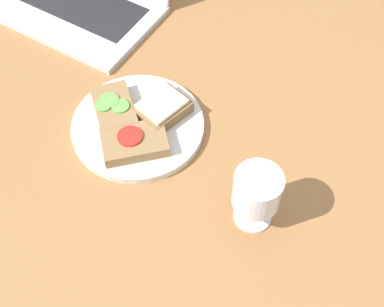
{
  "coord_description": "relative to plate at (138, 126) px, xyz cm",
  "views": [
    {
      "loc": [
        32.61,
        -44.23,
        81.19
      ],
      "look_at": [
        5.94,
        -0.33,
        8.0
      ],
      "focal_mm": 50.0,
      "sensor_mm": 36.0,
      "label": 1
    }
  ],
  "objects": [
    {
      "name": "sandwich_with_cucumber",
      "position": [
        -5.15,
        0.0,
        1.98
      ],
      "size": [
        12.5,
        12.15,
        2.77
      ],
      "color": "#937047",
      "rests_on": "plate"
    },
    {
      "name": "sandwich_with_tomato",
      "position": [
        2.51,
        -4.44,
        1.92
      ],
      "size": [
        13.22,
        13.16,
        2.71
      ],
      "color": "#937047",
      "rests_on": "plate"
    },
    {
      "name": "wooden_table",
      "position": [
        7.33,
        -2.34,
        -2.23
      ],
      "size": [
        140.0,
        140.0,
        3.0
      ],
      "primitive_type": "cube",
      "color": "#9E6B3D",
      "rests_on": "ground"
    },
    {
      "name": "sandwich_with_cheese",
      "position": [
        2.57,
        4.42,
        2.2
      ],
      "size": [
        9.45,
        10.79,
        3.12
      ],
      "color": "brown",
      "rests_on": "plate"
    },
    {
      "name": "plate",
      "position": [
        0.0,
        0.0,
        0.0
      ],
      "size": [
        24.38,
        24.38,
        1.45
      ],
      "primitive_type": "cylinder",
      "color": "silver",
      "rests_on": "wooden_table"
    },
    {
      "name": "wine_glass",
      "position": [
        26.55,
        -5.33,
        7.04
      ],
      "size": [
        7.67,
        7.67,
        11.51
      ],
      "color": "white",
      "rests_on": "wooden_table"
    }
  ]
}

